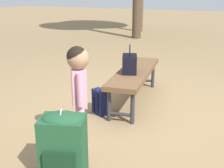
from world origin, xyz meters
name	(u,v)px	position (x,y,z in m)	size (l,w,h in m)	color
ground_plane	(136,113)	(0.00, 0.00, 0.00)	(40.00, 40.00, 0.00)	#8C704C
park_bench	(135,74)	(-0.36, -0.17, 0.39)	(1.64, 0.67, 0.45)	brown
handbag	(130,63)	(-0.23, -0.19, 0.58)	(0.37, 0.29, 0.37)	black
child_standing	(79,82)	(1.01, -0.17, 0.67)	(0.23, 0.20, 1.00)	#E5B2C6
backpack_large	(63,143)	(1.47, -0.03, 0.30)	(0.38, 0.42, 0.60)	#1E4C2D
backpack_small	(101,100)	(0.19, -0.38, 0.18)	(0.24, 0.26, 0.36)	#191E4C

